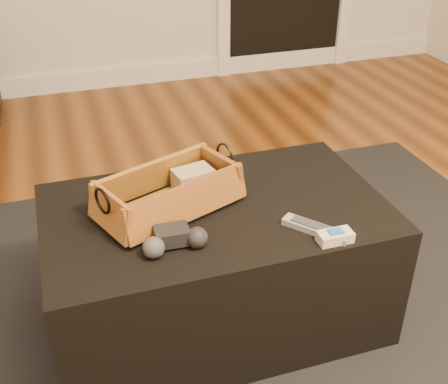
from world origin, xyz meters
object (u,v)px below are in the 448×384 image
object	(u,v)px
ottoman	(216,264)
silver_remote	(316,229)
wicker_basket	(169,194)
game_controller	(174,240)
tv_remote	(167,206)
cream_gadget	(335,237)

from	to	relation	value
ottoman	silver_remote	size ratio (longest dim) A/B	5.73
wicker_basket	game_controller	world-z (taller)	wicker_basket
ottoman	tv_remote	xyz separation A→B (m)	(-0.14, 0.01, 0.24)
wicker_basket	cream_gadget	xyz separation A→B (m)	(0.38, -0.29, -0.03)
ottoman	wicker_basket	size ratio (longest dim) A/B	2.15
silver_remote	wicker_basket	bearing A→B (deg)	146.14
wicker_basket	game_controller	xyz separation A→B (m)	(-0.03, -0.19, -0.02)
ottoman	silver_remote	bearing A→B (deg)	-42.19
tv_remote	cream_gadget	size ratio (longest dim) A/B	2.34
wicker_basket	game_controller	distance (m)	0.20
wicker_basket	tv_remote	bearing A→B (deg)	-121.36
ottoman	game_controller	bearing A→B (deg)	-135.45
tv_remote	game_controller	size ratio (longest dim) A/B	1.24
game_controller	silver_remote	size ratio (longest dim) A/B	1.02
silver_remote	cream_gadget	xyz separation A→B (m)	(0.03, -0.06, 0.01)
tv_remote	silver_remote	xyz separation A→B (m)	(0.37, -0.21, -0.02)
ottoman	wicker_basket	world-z (taller)	wicker_basket
wicker_basket	game_controller	size ratio (longest dim) A/B	2.61
ottoman	game_controller	distance (m)	0.33
game_controller	cream_gadget	distance (m)	0.43
game_controller	silver_remote	world-z (taller)	game_controller
tv_remote	game_controller	world-z (taller)	game_controller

